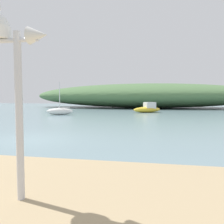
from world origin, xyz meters
The scene contains 5 objects.
ground_plane centered at (0.00, 0.00, 0.00)m, with size 120.00×120.00×0.00m, color gray.
distant_hill centered at (3.58, 33.93, 2.25)m, with size 42.68×15.50×4.50m, color #517547.
mast_structure centered at (3.14, -6.02, 2.66)m, with size 1.11×0.44×3.05m.
sailboat_west_reach centered at (-4.79, 13.89, 0.40)m, with size 2.95×1.76×3.62m.
motorboat_east_reach centered at (4.50, 19.79, 0.49)m, with size 3.87×3.07×1.32m.
Camera 1 is at (5.50, -9.37, 1.89)m, focal length 36.51 mm.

